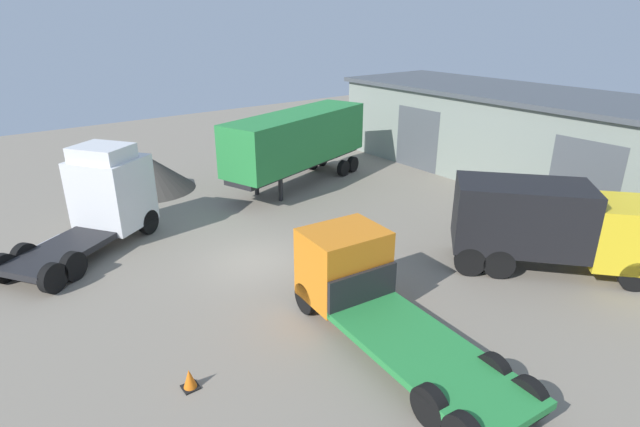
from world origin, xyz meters
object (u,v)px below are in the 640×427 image
object	(u,v)px
flatbed_truck_orange	(365,288)
box_truck_yellow	(546,222)
gravel_pile	(149,173)
traffic_cone	(190,380)
tractor_unit_white	(104,198)
container_trailer_green	(298,140)

from	to	relation	value
flatbed_truck_orange	box_truck_yellow	xyz separation A→B (m)	(1.10, 7.60, 0.53)
gravel_pile	traffic_cone	distance (m)	16.31
tractor_unit_white	flatbed_truck_orange	bearing A→B (deg)	-103.21
tractor_unit_white	box_truck_yellow	size ratio (longest dim) A/B	1.02
gravel_pile	traffic_cone	bearing A→B (deg)	-16.12
tractor_unit_white	flatbed_truck_orange	xyz separation A→B (m)	(10.94, 4.28, -0.55)
container_trailer_green	flatbed_truck_orange	size ratio (longest dim) A/B	1.25
container_trailer_green	gravel_pile	bearing A→B (deg)	-49.17
tractor_unit_white	container_trailer_green	distance (m)	10.42
flatbed_truck_orange	traffic_cone	bearing A→B (deg)	88.47
flatbed_truck_orange	box_truck_yellow	bearing A→B (deg)	-93.17
container_trailer_green	box_truck_yellow	distance (m)	13.35
flatbed_truck_orange	gravel_pile	size ratio (longest dim) A/B	1.65
traffic_cone	container_trailer_green	bearing A→B (deg)	135.65
traffic_cone	flatbed_truck_orange	bearing A→B (deg)	83.44
traffic_cone	gravel_pile	bearing A→B (deg)	163.88
gravel_pile	box_truck_yellow	bearing A→B (deg)	25.60
box_truck_yellow	traffic_cone	world-z (taller)	box_truck_yellow
container_trailer_green	traffic_cone	bearing A→B (deg)	27.80
tractor_unit_white	flatbed_truck_orange	world-z (taller)	tractor_unit_white
container_trailer_green	box_truck_yellow	world-z (taller)	container_trailer_green
traffic_cone	box_truck_yellow	bearing A→B (deg)	82.47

